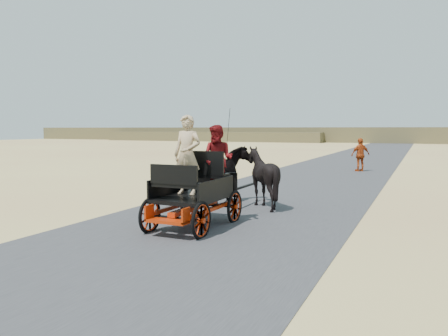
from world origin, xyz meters
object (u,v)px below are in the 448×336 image
at_px(pedestrian, 360,155).
at_px(horse_right, 262,177).
at_px(carriage, 194,211).
at_px(horse_left, 227,175).

bearing_deg(pedestrian, horse_right, 46.39).
bearing_deg(carriage, horse_right, 79.61).
bearing_deg(pedestrian, horse_left, 41.15).
distance_m(horse_left, horse_right, 1.10).
relative_size(carriage, horse_left, 1.20).
height_order(horse_left, pedestrian, pedestrian).
bearing_deg(carriage, horse_left, 100.39).
bearing_deg(pedestrian, carriage, 45.41).
xyz_separation_m(horse_left, horse_right, (1.10, 0.00, 0.00)).
bearing_deg(horse_left, horse_right, -180.00).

